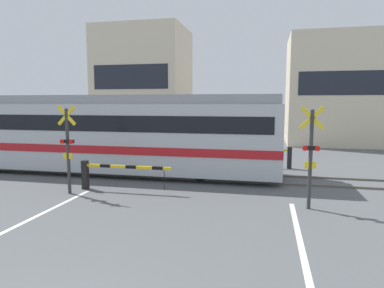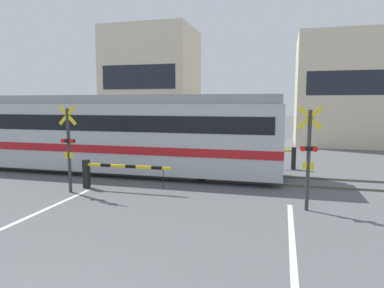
{
  "view_description": "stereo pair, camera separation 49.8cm",
  "coord_description": "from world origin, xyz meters",
  "views": [
    {
      "loc": [
        2.68,
        -2.64,
        3.09
      ],
      "look_at": [
        0.0,
        9.36,
        1.6
      ],
      "focal_mm": 32.0,
      "sensor_mm": 36.0,
      "label": 1
    },
    {
      "loc": [
        3.16,
        -2.52,
        3.09
      ],
      "look_at": [
        0.0,
        9.36,
        1.6
      ],
      "focal_mm": 32.0,
      "sensor_mm": 36.0,
      "label": 2
    }
  ],
  "objects": [
    {
      "name": "commuter_train",
      "position": [
        -5.03,
        11.17,
        1.82
      ],
      "size": [
        16.56,
        2.81,
        3.4
      ],
      "color": "#B7BCC1",
      "rests_on": "ground_plane"
    },
    {
      "name": "pedestrian",
      "position": [
        -0.48,
        17.07,
        0.93
      ],
      "size": [
        0.38,
        0.22,
        1.62
      ],
      "color": "#23232D",
      "rests_on": "ground_plane"
    },
    {
      "name": "crossing_signal_right",
      "position": [
        3.89,
        7.58,
        1.65
      ],
      "size": [
        0.68,
        0.15,
        3.0
      ],
      "color": "#333333",
      "rests_on": "ground_plane"
    },
    {
      "name": "crossing_barrier_near",
      "position": [
        -2.88,
        8.28,
        0.69
      ],
      "size": [
        3.32,
        0.2,
        1.04
      ],
      "color": "black",
      "rests_on": "ground_plane"
    },
    {
      "name": "rail_track_far",
      "position": [
        0.0,
        11.88,
        0.04
      ],
      "size": [
        50.0,
        0.1,
        0.08
      ],
      "color": "#5B564C",
      "rests_on": "ground_plane"
    },
    {
      "name": "crossing_signal_left",
      "position": [
        -3.89,
        7.58,
        1.65
      ],
      "size": [
        0.68,
        0.15,
        3.0
      ],
      "color": "#333333",
      "rests_on": "ground_plane"
    },
    {
      "name": "building_left_of_street",
      "position": [
        -7.57,
        24.78,
        4.57
      ],
      "size": [
        7.06,
        5.8,
        9.14
      ],
      "color": "beige",
      "rests_on": "ground_plane"
    },
    {
      "name": "building_right_of_street",
      "position": [
        7.55,
        24.78,
        3.98
      ],
      "size": [
        7.02,
        5.8,
        7.96
      ],
      "color": "beige",
      "rests_on": "ground_plane"
    },
    {
      "name": "crossing_barrier_far",
      "position": [
        2.88,
        13.81,
        0.69
      ],
      "size": [
        3.32,
        0.2,
        1.04
      ],
      "color": "black",
      "rests_on": "ground_plane"
    },
    {
      "name": "rail_track_near",
      "position": [
        0.0,
        10.45,
        0.04
      ],
      "size": [
        50.0,
        0.1,
        0.08
      ],
      "color": "#5B564C",
      "rests_on": "ground_plane"
    }
  ]
}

